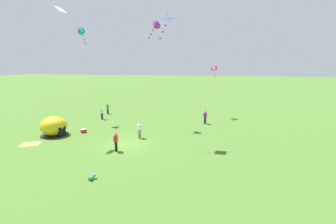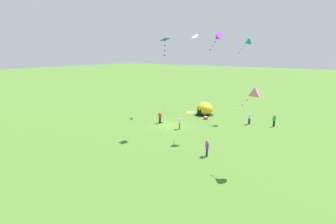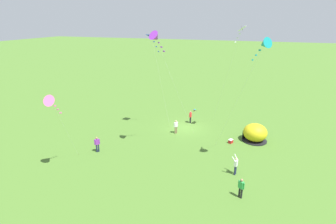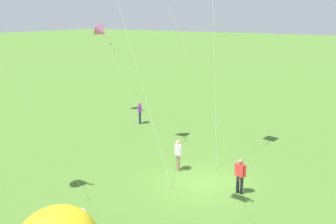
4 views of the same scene
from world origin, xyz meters
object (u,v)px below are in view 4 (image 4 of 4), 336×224
person_far_back (240,174)px  person_center_field (178,154)px  cooler_box (81,216)px  person_watching_sky (140,111)px  kite_pink (102,32)px

person_far_back → person_center_field: bearing=78.0°
person_center_field → cooler_box: bearing=175.7°
person_far_back → person_watching_sky: 13.42m
person_watching_sky → kite_pink: bearing=78.2°
person_center_field → person_watching_sky: size_ratio=1.00×
person_far_back → kite_pink: size_ratio=0.23×
cooler_box → kite_pink: 19.26m
person_far_back → kite_pink: kite_pink is taller
cooler_box → person_watching_sky: bearing=27.5°
person_watching_sky → person_center_field: bearing=-131.1°
cooler_box → person_far_back: bearing=-36.7°
cooler_box → person_center_field: bearing=-4.3°
person_center_field → person_watching_sky: 9.77m
person_watching_sky → person_far_back: bearing=-122.7°
cooler_box → person_center_field: size_ratio=0.37×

